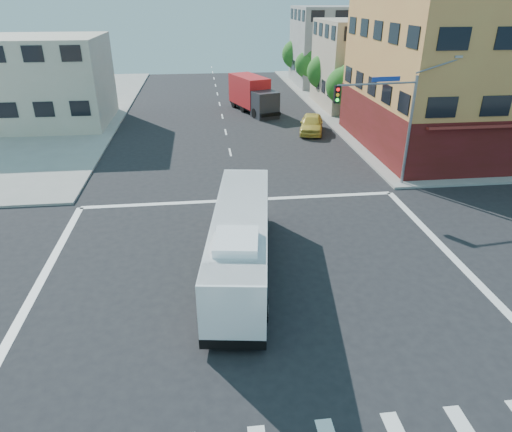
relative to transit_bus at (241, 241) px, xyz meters
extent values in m
plane|color=black|center=(0.67, -1.55, -1.58)|extent=(120.00, 120.00, 0.00)
cube|color=#C58D46|center=(20.67, 16.95, 5.42)|extent=(18.00, 15.00, 14.00)
cube|color=#5C1517|center=(20.67, 16.95, 0.42)|extent=(18.09, 15.08, 4.00)
cube|color=tan|center=(17.67, 32.45, 2.92)|extent=(12.00, 10.00, 9.00)
cube|color=#969691|center=(17.67, 46.45, 3.42)|extent=(12.00, 10.00, 10.00)
cube|color=beige|center=(-16.33, 28.45, 2.42)|extent=(12.00, 10.00, 8.00)
cylinder|color=gray|center=(11.47, 9.25, 1.92)|extent=(0.18, 0.18, 7.00)
cylinder|color=gray|center=(8.97, 9.00, 5.02)|extent=(5.01, 0.62, 0.12)
cube|color=black|center=(6.47, 8.75, 4.52)|extent=(0.32, 0.30, 1.00)
sphere|color=#FF0C0C|center=(6.47, 8.58, 4.82)|extent=(0.20, 0.20, 0.20)
sphere|color=yellow|center=(6.47, 8.58, 4.52)|extent=(0.20, 0.20, 0.20)
sphere|color=#19FF33|center=(6.47, 8.58, 4.22)|extent=(0.20, 0.20, 0.20)
cube|color=navy|center=(9.47, 9.05, 5.27)|extent=(1.80, 0.22, 0.28)
cube|color=gray|center=(13.97, 9.50, 6.42)|extent=(0.50, 0.22, 0.14)
cylinder|color=#362213|center=(12.47, 26.45, -0.61)|extent=(0.28, 0.28, 1.92)
sphere|color=#1B5618|center=(12.47, 26.45, 1.79)|extent=(3.60, 3.60, 3.60)
sphere|color=#1B5618|center=(12.87, 26.15, 2.69)|extent=(2.52, 2.52, 2.52)
cylinder|color=#362213|center=(12.47, 34.45, -0.58)|extent=(0.28, 0.28, 1.99)
sphere|color=#1B5618|center=(12.47, 34.45, 1.94)|extent=(3.80, 3.80, 3.80)
sphere|color=#1B5618|center=(12.87, 34.15, 2.89)|extent=(2.66, 2.66, 2.66)
cylinder|color=#362213|center=(12.47, 42.45, -0.63)|extent=(0.28, 0.28, 1.89)
sphere|color=#1B5618|center=(12.47, 42.45, 1.67)|extent=(3.40, 3.40, 3.40)
sphere|color=#1B5618|center=(12.87, 42.15, 2.52)|extent=(2.38, 2.38, 2.38)
cylinder|color=#362213|center=(12.47, 50.45, -0.56)|extent=(0.28, 0.28, 2.03)
sphere|color=#1B5618|center=(12.47, 50.45, 2.05)|extent=(4.00, 4.00, 4.00)
sphere|color=#1B5618|center=(12.87, 50.15, 3.05)|extent=(2.80, 2.80, 2.80)
cube|color=black|center=(0.00, 0.02, -1.08)|extent=(3.85, 11.11, 0.41)
cube|color=white|center=(0.00, 0.02, 0.03)|extent=(3.83, 11.09, 2.58)
cube|color=black|center=(0.00, 0.02, 0.19)|extent=(3.83, 10.77, 1.13)
cube|color=black|center=(0.77, 5.35, 0.10)|extent=(2.11, 0.36, 1.22)
cube|color=#E5590C|center=(0.77, 5.37, 1.00)|extent=(1.72, 0.29, 0.25)
cube|color=white|center=(0.00, 0.02, 1.27)|extent=(3.76, 10.87, 0.11)
cube|color=white|center=(-0.38, -2.67, 1.49)|extent=(1.88, 2.20, 0.33)
cube|color=#04742A|center=(-1.22, -0.26, -0.63)|extent=(0.73, 4.94, 0.25)
cube|color=#04742A|center=(1.09, -0.60, -0.63)|extent=(0.73, 4.94, 0.25)
cylinder|color=black|center=(-0.57, 3.62, -1.11)|extent=(0.40, 0.97, 0.94)
cylinder|color=#99999E|center=(-0.70, 3.63, -1.11)|extent=(0.10, 0.47, 0.47)
cylinder|color=black|center=(1.57, 3.31, -1.11)|extent=(0.40, 0.97, 0.94)
cylinder|color=#99999E|center=(1.69, 3.29, -1.11)|extent=(0.10, 0.47, 0.47)
cylinder|color=black|center=(-1.56, -3.27, -1.11)|extent=(0.40, 0.97, 0.94)
cylinder|color=#99999E|center=(-1.69, -3.25, -1.11)|extent=(0.10, 0.47, 0.47)
cylinder|color=black|center=(0.58, -3.58, -1.11)|extent=(0.40, 0.97, 0.94)
cylinder|color=#99999E|center=(0.71, -3.60, -1.11)|extent=(0.10, 0.47, 0.47)
cube|color=#29292E|center=(4.98, 28.48, -0.28)|extent=(2.89, 2.82, 2.60)
cube|color=black|center=(5.29, 27.58, 0.12)|extent=(2.01, 0.76, 1.00)
cube|color=red|center=(3.75, 32.07, 0.52)|extent=(4.08, 6.07, 2.99)
cube|color=black|center=(4.14, 30.93, -1.03)|extent=(4.68, 8.27, 0.30)
cylinder|color=black|center=(3.92, 28.33, -1.08)|extent=(0.59, 1.03, 1.00)
cylinder|color=black|center=(5.91, 29.01, -1.08)|extent=(0.59, 1.03, 1.00)
cylinder|color=black|center=(2.98, 31.06, -1.08)|extent=(0.59, 1.03, 1.00)
cylinder|color=black|center=(4.96, 31.75, -1.08)|extent=(0.59, 1.03, 1.00)
cylinder|color=black|center=(2.17, 33.42, -1.08)|extent=(0.59, 1.03, 1.00)
cylinder|color=black|center=(4.15, 34.11, -1.08)|extent=(0.59, 1.03, 1.00)
imported|color=#E0C649|center=(8.41, 22.36, -0.74)|extent=(3.18, 5.24, 1.67)
camera|label=1|loc=(-1.41, -17.50, 9.74)|focal=32.00mm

